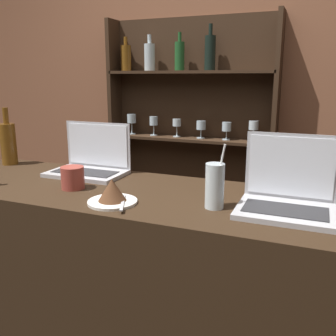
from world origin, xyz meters
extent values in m
cube|color=black|center=(0.00, 0.29, 0.51)|extent=(1.79, 0.58, 1.01)
cube|color=brown|center=(0.00, 1.65, 1.35)|extent=(7.00, 0.06, 2.70)
cube|color=#332114|center=(-0.74, 1.53, 0.93)|extent=(0.03, 0.18, 1.87)
cube|color=#332114|center=(0.45, 1.53, 0.93)|extent=(0.03, 0.18, 1.87)
cube|color=#332114|center=(-0.14, 1.61, 0.93)|extent=(1.22, 0.02, 1.87)
cube|color=#332114|center=(-0.14, 1.53, 0.56)|extent=(1.18, 0.18, 0.02)
cube|color=#332114|center=(-0.14, 1.53, 1.03)|extent=(1.18, 0.18, 0.02)
cube|color=#332114|center=(-0.14, 1.53, 1.49)|extent=(1.18, 0.18, 0.02)
cylinder|color=silver|center=(-0.60, 1.53, 1.04)|extent=(0.06, 0.06, 0.01)
cylinder|color=silver|center=(-0.60, 1.53, 1.08)|extent=(0.01, 0.01, 0.08)
cylinder|color=silver|center=(-0.60, 1.53, 1.16)|extent=(0.07, 0.07, 0.07)
cylinder|color=silver|center=(-0.42, 1.53, 1.04)|extent=(0.05, 0.05, 0.01)
cylinder|color=silver|center=(-0.42, 1.53, 1.08)|extent=(0.01, 0.01, 0.07)
cylinder|color=silver|center=(-0.42, 1.53, 1.15)|extent=(0.06, 0.06, 0.07)
cylinder|color=silver|center=(-0.23, 1.53, 1.04)|extent=(0.05, 0.05, 0.01)
cylinder|color=silver|center=(-0.23, 1.53, 1.08)|extent=(0.01, 0.01, 0.07)
cylinder|color=silver|center=(-0.23, 1.53, 1.14)|extent=(0.06, 0.06, 0.05)
cylinder|color=silver|center=(-0.05, 1.53, 1.04)|extent=(0.06, 0.06, 0.01)
cylinder|color=silver|center=(-0.05, 1.53, 1.07)|extent=(0.01, 0.01, 0.06)
cylinder|color=silver|center=(-0.05, 1.53, 1.13)|extent=(0.07, 0.07, 0.06)
cylinder|color=silver|center=(0.13, 1.53, 1.04)|extent=(0.06, 0.06, 0.01)
cylinder|color=silver|center=(0.13, 1.53, 1.07)|extent=(0.01, 0.01, 0.06)
cylinder|color=silver|center=(0.13, 1.53, 1.13)|extent=(0.06, 0.06, 0.06)
cylinder|color=silver|center=(0.31, 1.53, 1.04)|extent=(0.06, 0.06, 0.01)
cylinder|color=silver|center=(0.31, 1.53, 1.08)|extent=(0.01, 0.01, 0.07)
cylinder|color=silver|center=(0.31, 1.53, 1.15)|extent=(0.06, 0.06, 0.06)
cylinder|color=#1E4C23|center=(-0.22, 1.53, 1.60)|extent=(0.07, 0.07, 0.19)
cylinder|color=#1E4C23|center=(-0.22, 1.53, 1.73)|extent=(0.02, 0.02, 0.06)
cylinder|color=#B2C1C6|center=(-0.44, 1.53, 1.60)|extent=(0.08, 0.08, 0.19)
cylinder|color=#B2C1C6|center=(-0.44, 1.53, 1.72)|extent=(0.03, 0.03, 0.06)
cylinder|color=brown|center=(-0.63, 1.53, 1.59)|extent=(0.07, 0.07, 0.18)
cylinder|color=brown|center=(-0.63, 1.53, 1.71)|extent=(0.03, 0.03, 0.06)
cylinder|color=black|center=(0.00, 1.53, 1.61)|extent=(0.07, 0.07, 0.22)
cylinder|color=black|center=(0.00, 1.53, 1.76)|extent=(0.03, 0.03, 0.07)
cube|color=#ADADB2|center=(-0.27, 0.42, 1.02)|extent=(0.35, 0.22, 0.02)
cube|color=#28282B|center=(-0.27, 0.41, 1.03)|extent=(0.30, 0.12, 0.00)
cube|color=#ADADB2|center=(-0.27, 0.53, 1.14)|extent=(0.35, 0.00, 0.22)
cube|color=white|center=(-0.27, 0.53, 1.14)|extent=(0.32, 0.01, 0.20)
cube|color=#ADADB2|center=(0.64, 0.24, 1.02)|extent=(0.32, 0.25, 0.02)
cube|color=#28282B|center=(0.64, 0.23, 1.03)|extent=(0.27, 0.14, 0.00)
cube|color=#ADADB2|center=(0.64, 0.36, 1.15)|extent=(0.32, 0.00, 0.24)
cube|color=white|center=(0.64, 0.36, 1.15)|extent=(0.29, 0.01, 0.21)
cylinder|color=silver|center=(0.05, 0.12, 1.02)|extent=(0.18, 0.18, 0.01)
cone|color=#51301C|center=(0.05, 0.12, 1.06)|extent=(0.10, 0.10, 0.08)
cube|color=#B7B7BC|center=(0.10, 0.11, 1.03)|extent=(0.08, 0.16, 0.00)
cylinder|color=silver|center=(0.40, 0.21, 1.09)|extent=(0.07, 0.07, 0.16)
cylinder|color=white|center=(0.41, 0.21, 1.13)|extent=(0.05, 0.01, 0.23)
cylinder|color=brown|center=(-0.77, 0.47, 1.12)|extent=(0.08, 0.08, 0.21)
cylinder|color=brown|center=(-0.77, 0.47, 1.27)|extent=(0.03, 0.03, 0.08)
cylinder|color=#993D33|center=(-0.20, 0.22, 1.06)|extent=(0.09, 0.09, 0.09)
camera|label=1|loc=(0.71, -0.99, 1.46)|focal=40.00mm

